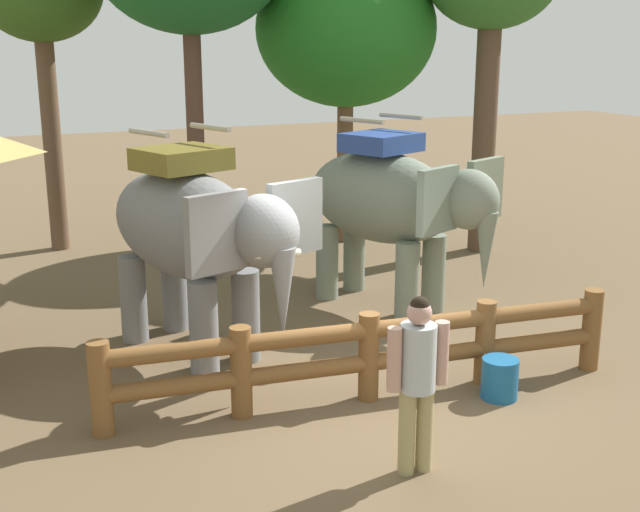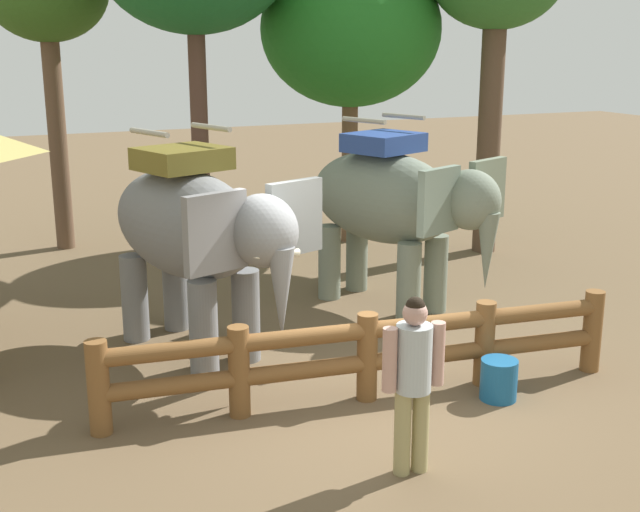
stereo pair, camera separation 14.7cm
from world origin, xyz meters
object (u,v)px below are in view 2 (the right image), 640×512
object	(u,v)px
log_fence	(367,351)
elephant_center	(394,203)
elephant_near_left	(195,231)
tree_far_left	(351,30)
tourist_woman_in_black	(413,373)
feed_bucket	(499,380)

from	to	relation	value
log_fence	elephant_center	size ratio (longest dim) A/B	1.77
elephant_near_left	tree_far_left	size ratio (longest dim) A/B	0.62
log_fence	tree_far_left	world-z (taller)	tree_far_left
log_fence	elephant_near_left	world-z (taller)	elephant_near_left
log_fence	tourist_woman_in_black	size ratio (longest dim) A/B	3.48
log_fence	feed_bucket	size ratio (longest dim) A/B	12.82
log_fence	elephant_center	world-z (taller)	elephant_center
tourist_woman_in_black	feed_bucket	xyz separation A→B (m)	(1.77, 1.06, -0.79)
elephant_near_left	elephant_center	xyz separation A→B (m)	(3.29, 0.72, -0.02)
tourist_woman_in_black	feed_bucket	distance (m)	2.21
elephant_near_left	elephant_center	size ratio (longest dim) A/B	1.02
elephant_near_left	tourist_woman_in_black	world-z (taller)	elephant_near_left
tree_far_left	elephant_near_left	bearing A→B (deg)	-132.52
log_fence	tree_far_left	distance (m)	8.63
feed_bucket	tourist_woman_in_black	bearing A→B (deg)	-149.06
elephant_center	tree_far_left	xyz separation A→B (m)	(1.28, 4.26, 2.57)
elephant_center	tourist_woman_in_black	xyz separation A→B (m)	(-2.24, -4.57, -0.63)
tree_far_left	feed_bucket	xyz separation A→B (m)	(-1.75, -7.77, -4.00)
log_fence	tourist_woman_in_black	world-z (taller)	tourist_woman_in_black
elephant_near_left	log_fence	bearing A→B (deg)	-57.14
tourist_woman_in_black	tree_far_left	world-z (taller)	tree_far_left
tree_far_left	elephant_center	bearing A→B (deg)	-106.66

